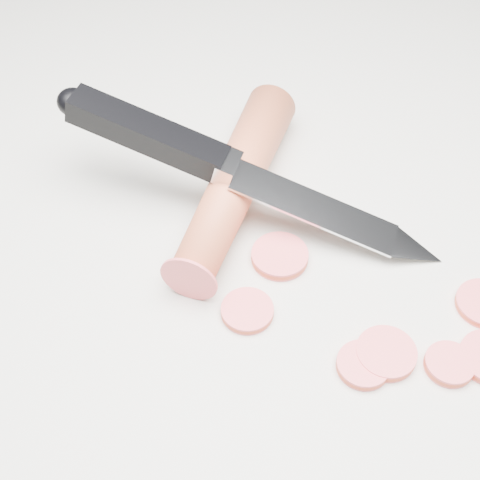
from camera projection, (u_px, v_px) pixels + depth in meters
name	position (u px, v px, depth m)	size (l,w,h in m)	color
ground	(319.00, 269.00, 0.45)	(2.40, 2.40, 0.00)	beige
carrot	(235.00, 182.00, 0.48)	(0.03, 0.03, 0.19)	#CB512D
carrot_slice_0	(247.00, 311.00, 0.43)	(0.03, 0.03, 0.01)	#F45157
carrot_slice_1	(363.00, 365.00, 0.40)	(0.03, 0.03, 0.01)	#F45157
carrot_slice_2	(386.00, 353.00, 0.41)	(0.04, 0.04, 0.01)	#F45157
carrot_slice_5	(280.00, 256.00, 0.46)	(0.04, 0.04, 0.01)	#F45157
carrot_slice_6	(449.00, 364.00, 0.40)	(0.03, 0.03, 0.01)	#F45157
kitchen_knife	(249.00, 172.00, 0.46)	(0.23, 0.22, 0.08)	silver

